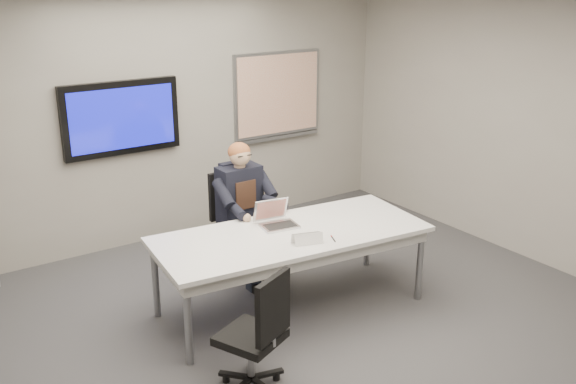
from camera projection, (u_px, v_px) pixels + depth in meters
floor at (320, 348)px, 5.39m from camera, size 6.00×6.00×0.02m
ceiling at (326, 1)px, 4.49m from camera, size 6.00×6.00×0.02m
wall_back at (163, 120)px, 7.28m from camera, size 6.00×0.02×2.80m
wall_right at (557, 137)px, 6.54m from camera, size 0.02×6.00×2.80m
conference_table at (291, 241)px, 5.83m from camera, size 2.58×1.30×0.77m
tv_display at (121, 118)px, 6.94m from camera, size 1.30×0.09×0.80m
whiteboard at (278, 96)px, 8.04m from camera, size 1.25×0.08×1.10m
office_chair_far at (237, 240)px, 6.74m from camera, size 0.51×0.51×1.05m
office_chair_near at (255, 353)px, 4.78m from camera, size 0.61×0.61×0.97m
seated_person at (249, 227)px, 6.46m from camera, size 0.44×0.75×1.40m
laptop at (276, 219)px, 5.95m from camera, size 0.36×0.36×0.24m
name_tent at (307, 238)px, 5.54m from camera, size 0.27×0.15×0.10m
pen at (333, 239)px, 5.65m from camera, size 0.07×0.13×0.01m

